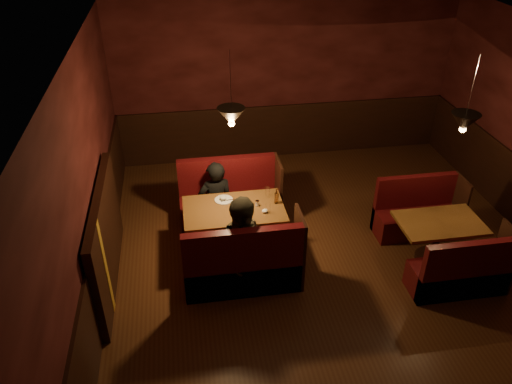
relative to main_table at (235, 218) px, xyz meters
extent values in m
cube|color=#59311A|center=(1.26, -0.73, -0.56)|extent=(6.00, 7.00, 0.01)
cube|color=black|center=(1.26, -0.73, 2.35)|extent=(6.00, 7.00, 0.01)
cube|color=black|center=(1.26, 2.78, 0.89)|extent=(6.00, 0.01, 2.90)
cube|color=black|center=(-1.75, -0.73, 0.89)|extent=(0.01, 7.00, 2.90)
cube|color=black|center=(1.26, 2.75, -0.06)|extent=(6.00, 0.04, 1.00)
cube|color=black|center=(-1.72, -0.73, -0.06)|extent=(0.04, 7.00, 1.00)
cube|color=black|center=(-1.66, -0.33, 0.09)|extent=(0.10, 2.20, 1.30)
cube|color=gold|center=(-1.61, -0.88, 0.09)|extent=(0.01, 0.12, 1.30)
cylinder|color=#333333|center=(-0.01, 0.00, 1.89)|extent=(0.01, 0.01, 0.80)
cone|color=black|center=(-0.01, 0.00, 1.49)|extent=(0.34, 0.34, 0.22)
sphere|color=#FFBF72|center=(-0.01, 0.00, 1.40)|extent=(0.08, 0.08, 0.08)
cylinder|color=#333333|center=(2.66, -0.60, 1.89)|extent=(0.01, 0.01, 0.80)
cone|color=black|center=(2.66, -0.60, 1.49)|extent=(0.34, 0.34, 0.22)
sphere|color=#FFBF72|center=(2.66, -0.60, 1.40)|extent=(0.08, 0.08, 0.08)
cube|color=brown|center=(-0.01, 0.00, 0.14)|extent=(1.35, 0.82, 0.05)
cylinder|color=black|center=(-0.01, 0.00, -0.22)|extent=(0.14, 0.14, 0.68)
cylinder|color=black|center=(-0.01, 0.00, -0.54)|extent=(0.54, 0.54, 0.04)
cylinder|color=silver|center=(0.05, -0.10, 0.17)|extent=(0.27, 0.27, 0.02)
cube|color=black|center=(0.01, -0.09, 0.20)|extent=(0.09, 0.08, 0.03)
ellipsoid|color=silver|center=(-0.04, -0.13, 0.21)|extent=(0.07, 0.07, 0.05)
cube|color=tan|center=(0.12, -0.19, 0.20)|extent=(0.08, 0.07, 0.03)
cylinder|color=silver|center=(-0.01, -0.22, 0.19)|extent=(0.04, 0.12, 0.01)
cylinder|color=silver|center=(-0.13, 0.21, 0.17)|extent=(0.25, 0.25, 0.01)
ellipsoid|color=beige|center=(-0.14, 0.22, 0.21)|extent=(0.10, 0.10, 0.05)
cube|color=silver|center=(-0.08, 0.17, 0.18)|extent=(0.19, 0.05, 0.00)
cylinder|color=white|center=(0.31, 0.01, 0.21)|extent=(0.05, 0.05, 0.08)
cylinder|color=white|center=(0.48, 0.20, 0.24)|extent=(0.07, 0.07, 0.14)
cylinder|color=white|center=(0.42, -0.18, 0.24)|extent=(0.07, 0.07, 0.14)
cylinder|color=#47230F|center=(0.57, 0.03, 0.24)|extent=(0.06, 0.06, 0.15)
cylinder|color=#47230F|center=(0.57, 0.03, 0.35)|extent=(0.03, 0.03, 0.07)
ellipsoid|color=white|center=(0.38, -0.16, 0.19)|extent=(0.11, 0.11, 0.04)
cube|color=#400504|center=(-0.01, 0.70, -0.34)|extent=(1.45, 0.53, 0.43)
cube|color=#400504|center=(-0.01, 0.91, -0.05)|extent=(1.45, 0.12, 1.01)
cube|color=black|center=(0.73, 0.70, -0.05)|extent=(0.04, 0.53, 1.01)
cube|color=#400504|center=(-0.01, -0.70, -0.34)|extent=(1.45, 0.53, 0.43)
cube|color=#400504|center=(-0.01, -0.91, -0.05)|extent=(1.45, 0.12, 1.01)
cube|color=black|center=(0.73, -0.70, -0.05)|extent=(0.04, 0.53, 1.01)
cube|color=brown|center=(2.66, -0.60, 0.05)|extent=(1.11, 0.71, 0.04)
cylinder|color=black|center=(2.66, -0.60, -0.27)|extent=(0.12, 0.12, 0.58)
cylinder|color=black|center=(2.66, -0.60, -0.54)|extent=(0.47, 0.47, 0.03)
cube|color=#400504|center=(2.66, 0.00, -0.37)|extent=(1.19, 0.46, 0.37)
cube|color=#400504|center=(2.66, 0.18, -0.12)|extent=(1.19, 0.10, 0.87)
cube|color=black|center=(3.27, 0.00, -0.12)|extent=(0.03, 0.46, 0.87)
cube|color=#400504|center=(2.66, -1.21, -0.37)|extent=(1.19, 0.46, 0.37)
cube|color=#400504|center=(2.66, -1.39, -0.12)|extent=(1.19, 0.10, 0.87)
cube|color=black|center=(3.27, -1.21, -0.12)|extent=(0.03, 0.46, 0.87)
imported|color=black|center=(-0.21, 0.64, 0.16)|extent=(0.57, 0.41, 1.44)
imported|color=black|center=(0.05, -0.68, 0.25)|extent=(0.80, 0.63, 1.62)
camera|label=1|loc=(-0.60, -5.51, 3.90)|focal=35.00mm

